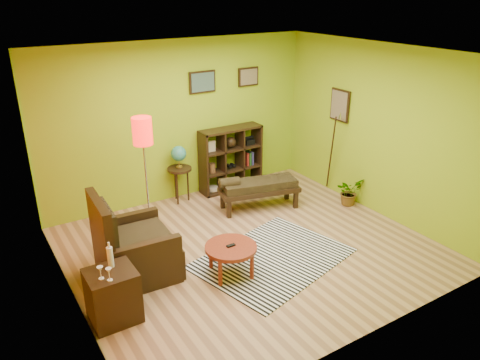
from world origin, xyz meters
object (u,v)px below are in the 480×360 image
floor_lamp (143,143)px  bench (257,187)px  side_cabinet (113,295)px  globe_table (179,160)px  coffee_table (231,250)px  potted_plant (349,194)px  armchair (132,251)px  cube_shelf (231,159)px

floor_lamp → bench: bearing=1.6°
side_cabinet → globe_table: bearing=51.0°
globe_table → coffee_table: bearing=-99.8°
potted_plant → coffee_table: bearing=-165.4°
potted_plant → globe_table: bearing=145.4°
coffee_table → floor_lamp: 1.94m
side_cabinet → floor_lamp: bearing=54.9°
side_cabinet → globe_table: globe_table is taller
armchair → floor_lamp: bearing=54.0°
armchair → bench: armchair is taller
floor_lamp → coffee_table: bearing=-68.3°
globe_table → potted_plant: size_ratio=2.14×
cube_shelf → bench: 0.99m
floor_lamp → potted_plant: floor_lamp is taller
bench → coffee_table: bearing=-133.8°
floor_lamp → globe_table: floor_lamp is taller
bench → potted_plant: 1.65m
floor_lamp → cube_shelf: 2.49m
armchair → globe_table: armchair is taller
floor_lamp → globe_table: size_ratio=1.85×
floor_lamp → cube_shelf: bearing=26.5°
bench → potted_plant: bench is taller
armchair → floor_lamp: 1.51m
coffee_table → floor_lamp: (-0.57, 1.42, 1.19)m
coffee_table → bench: size_ratio=0.48×
globe_table → cube_shelf: size_ratio=0.87×
cube_shelf → side_cabinet: bearing=-141.0°
globe_table → side_cabinet: bearing=-129.0°
globe_table → floor_lamp: bearing=-134.0°
floor_lamp → cube_shelf: (2.06, 1.03, -0.96)m
armchair → cube_shelf: 3.16m
coffee_table → potted_plant: (2.88, 0.75, -0.18)m
coffee_table → globe_table: size_ratio=0.67×
floor_lamp → side_cabinet: bearing=-125.1°
armchair → bench: (2.53, 0.80, 0.05)m
floor_lamp → potted_plant: bearing=-11.0°
floor_lamp → armchair: bearing=-126.0°
globe_table → potted_plant: bearing=-34.6°
globe_table → bench: 1.44m
armchair → bench: bearing=17.6°
bench → floor_lamp: bearing=-178.4°
coffee_table → cube_shelf: 2.88m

